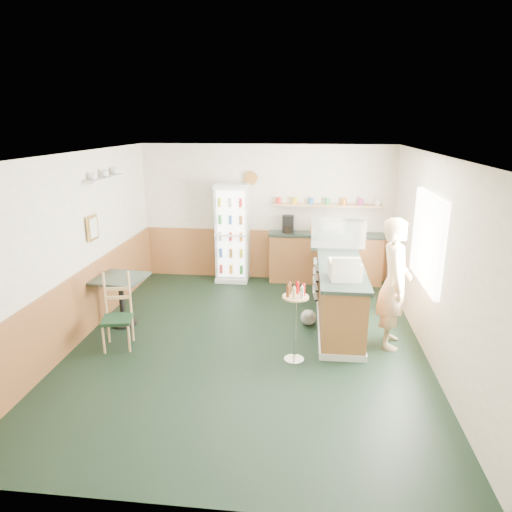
# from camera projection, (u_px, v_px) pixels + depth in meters

# --- Properties ---
(ground) EXTENTS (6.00, 6.00, 0.00)m
(ground) POSITION_uv_depth(u_px,v_px,m) (248.00, 343.00, 6.67)
(ground) COLOR black
(ground) RESTS_ON ground
(room_envelope) EXTENTS (5.04, 6.02, 2.72)m
(room_envelope) POSITION_uv_depth(u_px,v_px,m) (238.00, 230.00, 6.97)
(room_envelope) COLOR silver
(room_envelope) RESTS_ON ground
(service_counter) EXTENTS (0.68, 3.01, 1.01)m
(service_counter) POSITION_uv_depth(u_px,v_px,m) (338.00, 291.00, 7.43)
(service_counter) COLOR #9F6833
(service_counter) RESTS_ON ground
(back_counter) EXTENTS (2.24, 0.42, 1.69)m
(back_counter) POSITION_uv_depth(u_px,v_px,m) (325.00, 256.00, 9.07)
(back_counter) COLOR #9F6833
(back_counter) RESTS_ON ground
(drinks_fridge) EXTENTS (0.65, 0.54, 1.96)m
(drinks_fridge) POSITION_uv_depth(u_px,v_px,m) (232.00, 233.00, 9.08)
(drinks_fridge) COLOR white
(drinks_fridge) RESTS_ON ground
(display_case) EXTENTS (0.91, 0.48, 0.52)m
(display_case) POSITION_uv_depth(u_px,v_px,m) (338.00, 234.00, 7.80)
(display_case) COLOR silver
(display_case) RESTS_ON service_counter
(cash_register) EXTENTS (0.46, 0.48, 0.24)m
(cash_register) POSITION_uv_depth(u_px,v_px,m) (345.00, 270.00, 6.35)
(cash_register) COLOR beige
(cash_register) RESTS_ON service_counter
(shopkeeper) EXTENTS (0.53, 0.68, 1.87)m
(shopkeeper) POSITION_uv_depth(u_px,v_px,m) (394.00, 284.00, 6.37)
(shopkeeper) COLOR tan
(shopkeeper) RESTS_ON ground
(condiment_stand) EXTENTS (0.35, 0.35, 1.08)m
(condiment_stand) POSITION_uv_depth(u_px,v_px,m) (295.00, 312.00, 5.99)
(condiment_stand) COLOR silver
(condiment_stand) RESTS_ON ground
(newspaper_rack) EXTENTS (0.09, 0.41, 0.66)m
(newspaper_rack) POSITION_uv_depth(u_px,v_px,m) (316.00, 279.00, 7.69)
(newspaper_rack) COLOR black
(newspaper_rack) RESTS_ON ground
(cafe_table) EXTENTS (0.80, 0.80, 0.79)m
(cafe_table) POSITION_uv_depth(u_px,v_px,m) (121.00, 291.00, 7.13)
(cafe_table) COLOR black
(cafe_table) RESTS_ON ground
(cafe_chair) EXTENTS (0.48, 0.48, 1.08)m
(cafe_chair) POSITION_uv_depth(u_px,v_px,m) (119.00, 308.00, 6.48)
(cafe_chair) COLOR black
(cafe_chair) RESTS_ON ground
(dog_doorstop) EXTENTS (0.25, 0.32, 0.30)m
(dog_doorstop) POSITION_uv_depth(u_px,v_px,m) (308.00, 317.00, 7.21)
(dog_doorstop) COLOR gray
(dog_doorstop) RESTS_ON ground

